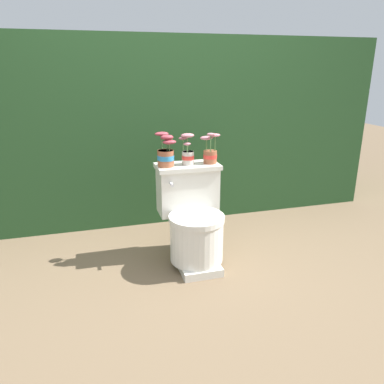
{
  "coord_description": "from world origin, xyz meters",
  "views": [
    {
      "loc": [
        -0.61,
        -2.18,
        1.3
      ],
      "look_at": [
        0.04,
        0.11,
        0.5
      ],
      "focal_mm": 35.0,
      "sensor_mm": 36.0,
      "label": 1
    }
  ],
  "objects_px": {
    "potted_plant_midleft": "(188,153)",
    "potted_plant_middle": "(210,152)",
    "potted_plant_left": "(166,154)",
    "toilet": "(193,219)"
  },
  "relations": [
    {
      "from": "potted_plant_midleft",
      "to": "potted_plant_middle",
      "type": "bearing_deg",
      "value": -1.06
    },
    {
      "from": "potted_plant_left",
      "to": "potted_plant_middle",
      "type": "xyz_separation_m",
      "value": [
        0.31,
        0.0,
        -0.01
      ]
    },
    {
      "from": "potted_plant_left",
      "to": "potted_plant_middle",
      "type": "bearing_deg",
      "value": 0.27
    },
    {
      "from": "toilet",
      "to": "potted_plant_midleft",
      "type": "relative_size",
      "value": 3.07
    },
    {
      "from": "toilet",
      "to": "potted_plant_left",
      "type": "xyz_separation_m",
      "value": [
        -0.15,
        0.13,
        0.44
      ]
    },
    {
      "from": "potted_plant_left",
      "to": "potted_plant_middle",
      "type": "height_order",
      "value": "potted_plant_left"
    },
    {
      "from": "potted_plant_left",
      "to": "potted_plant_midleft",
      "type": "bearing_deg",
      "value": 1.66
    },
    {
      "from": "potted_plant_midleft",
      "to": "potted_plant_middle",
      "type": "height_order",
      "value": "same"
    },
    {
      "from": "potted_plant_left",
      "to": "potted_plant_middle",
      "type": "relative_size",
      "value": 1.04
    },
    {
      "from": "toilet",
      "to": "potted_plant_middle",
      "type": "xyz_separation_m",
      "value": [
        0.16,
        0.13,
        0.43
      ]
    }
  ]
}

